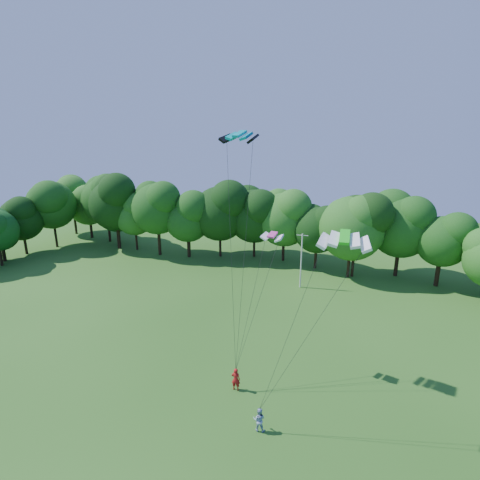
% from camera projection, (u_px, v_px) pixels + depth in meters
% --- Properties ---
extents(ground, '(160.00, 160.00, 0.00)m').
position_uv_depth(ground, '(142.00, 458.00, 22.88)').
color(ground, '#245316').
rests_on(ground, ground).
extents(utility_pole, '(1.41, 0.30, 7.10)m').
position_uv_depth(utility_pole, '(301.00, 260.00, 47.05)').
color(utility_pole, silver).
rests_on(utility_pole, ground).
extents(kite_flyer_left, '(0.76, 0.58, 1.88)m').
position_uv_depth(kite_flyer_left, '(236.00, 379.00, 28.71)').
color(kite_flyer_left, '#B21617').
rests_on(kite_flyer_left, ground).
extents(kite_flyer_right, '(0.94, 0.80, 1.71)m').
position_uv_depth(kite_flyer_right, '(259.00, 419.00, 24.79)').
color(kite_flyer_right, '#93ABCC').
rests_on(kite_flyer_right, ground).
extents(kite_teal, '(2.95, 1.61, 0.54)m').
position_uv_depth(kite_teal, '(240.00, 134.00, 27.16)').
color(kite_teal, '#0599A3').
rests_on(kite_teal, ground).
extents(kite_green, '(3.08, 1.65, 0.66)m').
position_uv_depth(kite_green, '(345.00, 237.00, 21.83)').
color(kite_green, '#20CE1E').
rests_on(kite_green, ground).
extents(kite_pink, '(1.83, 1.05, 0.38)m').
position_uv_depth(kite_pink, '(272.00, 235.00, 28.96)').
color(kite_pink, '#D63B9C').
rests_on(kite_pink, ground).
extents(tree_back_west, '(8.18, 8.18, 11.90)m').
position_uv_depth(tree_back_west, '(116.00, 203.00, 64.21)').
color(tree_back_west, black).
rests_on(tree_back_west, ground).
extents(tree_back_center, '(8.82, 8.82, 12.83)m').
position_uv_depth(tree_back_center, '(357.00, 220.00, 49.48)').
color(tree_back_center, '#331F14').
rests_on(tree_back_center, ground).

